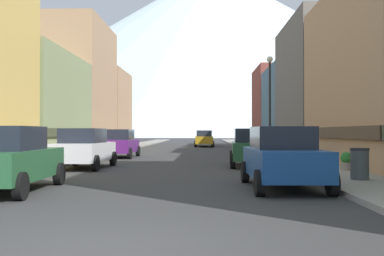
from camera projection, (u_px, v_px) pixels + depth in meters
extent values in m
plane|color=#353535|center=(94.00, 251.00, 6.48)|extent=(400.00, 400.00, 0.00)
cube|color=gray|center=(115.00, 149.00, 41.62)|extent=(2.50, 100.00, 0.15)
cube|color=gray|center=(257.00, 150.00, 41.32)|extent=(2.50, 100.00, 0.15)
cube|color=#8C9966|center=(19.00, 104.00, 32.42)|extent=(7.34, 11.51, 7.03)
cube|color=#3F442D|center=(19.00, 132.00, 32.41)|extent=(7.64, 11.51, 0.50)
cube|color=tan|center=(61.00, 87.00, 43.81)|extent=(8.40, 10.95, 11.66)
cube|color=brown|center=(61.00, 132.00, 43.78)|extent=(8.70, 10.95, 0.50)
cube|color=tan|center=(92.00, 109.00, 54.89)|extent=(7.80, 10.05, 8.65)
cube|color=brown|center=(92.00, 132.00, 54.86)|extent=(8.10, 10.05, 0.50)
cube|color=#66605B|center=(346.00, 88.00, 33.73)|extent=(8.35, 11.00, 9.49)
cube|color=#2D2B29|center=(346.00, 132.00, 33.70)|extent=(8.65, 11.00, 0.50)
cube|color=slate|center=(300.00, 108.00, 44.01)|extent=(6.07, 9.43, 7.61)
cube|color=#22333F|center=(300.00, 132.00, 44.00)|extent=(6.37, 9.43, 0.50)
cube|color=brown|center=(285.00, 107.00, 53.73)|extent=(6.57, 9.16, 8.88)
cube|color=#3B1B16|center=(285.00, 132.00, 53.70)|extent=(6.87, 9.16, 0.50)
cube|color=#265933|center=(8.00, 165.00, 12.84)|extent=(1.96, 4.45, 0.80)
cube|color=#1E232D|center=(5.00, 138.00, 12.59)|extent=(1.66, 2.24, 0.64)
cylinder|color=black|center=(59.00, 174.00, 14.49)|extent=(0.24, 0.69, 0.68)
cylinder|color=black|center=(20.00, 186.00, 11.19)|extent=(0.24, 0.69, 0.68)
cube|color=silver|center=(85.00, 152.00, 21.09)|extent=(1.97, 4.45, 0.80)
cube|color=#1E232D|center=(83.00, 136.00, 20.85)|extent=(1.67, 2.25, 0.64)
cylinder|color=black|center=(75.00, 159.00, 22.79)|extent=(0.24, 0.69, 0.68)
cylinder|color=black|center=(113.00, 159.00, 22.69)|extent=(0.24, 0.69, 0.68)
cylinder|color=black|center=(51.00, 163.00, 19.49)|extent=(0.24, 0.69, 0.68)
cylinder|color=black|center=(95.00, 163.00, 19.39)|extent=(0.24, 0.69, 0.68)
cube|color=#591E72|center=(120.00, 146.00, 29.92)|extent=(1.90, 4.43, 0.80)
cube|color=#1E232D|center=(119.00, 135.00, 29.67)|extent=(1.63, 2.22, 0.64)
cylinder|color=black|center=(111.00, 151.00, 31.60)|extent=(0.23, 0.68, 0.68)
cylinder|color=black|center=(138.00, 151.00, 31.53)|extent=(0.23, 0.68, 0.68)
cylinder|color=black|center=(99.00, 153.00, 28.30)|extent=(0.23, 0.68, 0.68)
cylinder|color=black|center=(130.00, 153.00, 28.23)|extent=(0.23, 0.68, 0.68)
cube|color=#19478C|center=(283.00, 163.00, 13.56)|extent=(1.93, 4.44, 0.80)
cube|color=#1E232D|center=(282.00, 138.00, 13.82)|extent=(1.65, 2.23, 0.64)
cylinder|color=black|center=(332.00, 183.00, 11.91)|extent=(0.23, 0.68, 0.68)
cylinder|color=black|center=(259.00, 183.00, 11.91)|extent=(0.23, 0.68, 0.68)
cylinder|color=black|center=(302.00, 172.00, 15.21)|extent=(0.23, 0.68, 0.68)
cylinder|color=black|center=(245.00, 172.00, 15.21)|extent=(0.23, 0.68, 0.68)
cube|color=#265933|center=(252.00, 151.00, 22.38)|extent=(2.06, 4.49, 0.80)
cube|color=#1E232D|center=(252.00, 135.00, 22.13)|extent=(1.71, 2.28, 0.64)
cylinder|color=black|center=(232.00, 157.00, 24.09)|extent=(0.25, 0.69, 0.68)
cylinder|color=black|center=(268.00, 157.00, 23.95)|extent=(0.25, 0.69, 0.68)
cylinder|color=black|center=(233.00, 161.00, 20.80)|extent=(0.25, 0.69, 0.68)
cylinder|color=black|center=(275.00, 161.00, 20.66)|extent=(0.25, 0.69, 0.68)
cube|color=#B28419|center=(204.00, 140.00, 54.19)|extent=(1.84, 4.40, 0.80)
cube|color=#1E232D|center=(204.00, 133.00, 53.95)|extent=(1.60, 2.20, 0.64)
cylinder|color=black|center=(196.00, 143.00, 55.86)|extent=(0.22, 0.68, 0.68)
cylinder|color=black|center=(212.00, 143.00, 55.82)|extent=(0.22, 0.68, 0.68)
cylinder|color=black|center=(196.00, 143.00, 52.56)|extent=(0.22, 0.68, 0.68)
cylinder|color=black|center=(212.00, 143.00, 52.52)|extent=(0.22, 0.68, 0.68)
cube|color=#B28419|center=(204.00, 140.00, 50.91)|extent=(1.84, 4.40, 0.80)
cube|color=#1E232D|center=(204.00, 133.00, 50.67)|extent=(1.60, 2.20, 0.64)
cylinder|color=black|center=(196.00, 143.00, 52.58)|extent=(0.22, 0.68, 0.68)
cylinder|color=black|center=(212.00, 143.00, 52.54)|extent=(0.22, 0.68, 0.68)
cylinder|color=black|center=(195.00, 144.00, 49.28)|extent=(0.22, 0.68, 0.68)
cylinder|color=black|center=(213.00, 144.00, 49.24)|extent=(0.22, 0.68, 0.68)
cylinder|color=#4C5156|center=(360.00, 165.00, 14.64)|extent=(0.56, 0.56, 0.90)
cylinder|color=#2D2D33|center=(360.00, 149.00, 14.65)|extent=(0.59, 0.59, 0.08)
cylinder|color=gray|center=(346.00, 166.00, 18.13)|extent=(0.41, 0.41, 0.30)
sphere|color=#297B30|center=(346.00, 158.00, 18.13)|extent=(0.45, 0.45, 0.45)
cylinder|color=maroon|center=(7.00, 151.00, 18.65)|extent=(0.36, 0.36, 1.48)
sphere|color=tan|center=(7.00, 129.00, 18.66)|extent=(0.23, 0.23, 0.23)
cylinder|color=black|center=(270.00, 110.00, 27.28)|extent=(0.12, 0.12, 5.50)
sphere|color=white|center=(270.00, 59.00, 27.31)|extent=(0.36, 0.36, 0.36)
cone|color=silver|center=(214.00, 51.00, 266.60)|extent=(289.17, 289.17, 94.75)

